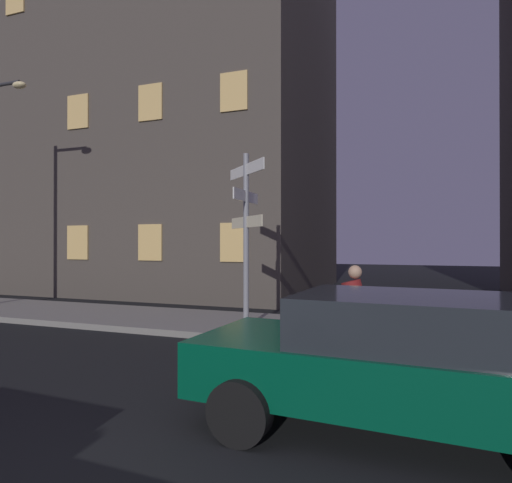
% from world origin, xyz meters
% --- Properties ---
extents(sidewalk_kerb, '(40.00, 2.81, 0.14)m').
position_xyz_m(sidewalk_kerb, '(0.00, 6.94, 0.07)').
color(sidewalk_kerb, gray).
rests_on(sidewalk_kerb, ground_plane).
extents(signpost, '(1.27, 1.40, 3.77)m').
position_xyz_m(signpost, '(-1.07, 6.36, 2.41)').
color(signpost, gray).
rests_on(signpost, sidewalk_kerb).
extents(car_near_left, '(4.37, 2.13, 1.43)m').
position_xyz_m(car_near_left, '(2.24, 2.26, 0.77)').
color(car_near_left, '#05472D').
rests_on(car_near_left, ground_plane).
extents(cyclist, '(1.82, 0.33, 1.61)m').
position_xyz_m(cyclist, '(1.42, 4.72, 0.75)').
color(cyclist, black).
rests_on(cyclist, ground_plane).
extents(building_left_block, '(11.99, 9.68, 21.54)m').
position_xyz_m(building_left_block, '(-7.34, 14.70, 10.77)').
color(building_left_block, '#4C443D').
rests_on(building_left_block, ground_plane).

